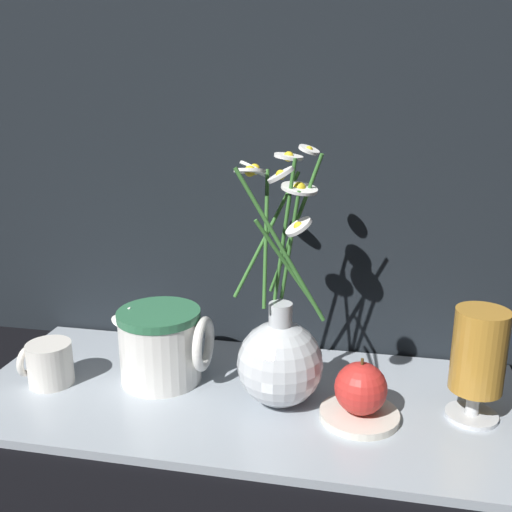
% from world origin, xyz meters
% --- Properties ---
extents(ground_plane, '(6.00, 6.00, 0.00)m').
position_xyz_m(ground_plane, '(0.00, 0.00, 0.00)').
color(ground_plane, black).
extents(shelf, '(0.78, 0.34, 0.01)m').
position_xyz_m(shelf, '(0.00, 0.00, 0.01)').
color(shelf, '#9EA8B2').
rests_on(shelf, ground_plane).
extents(backdrop_wall, '(1.28, 0.02, 1.10)m').
position_xyz_m(backdrop_wall, '(0.00, 0.18, 0.55)').
color(backdrop_wall, black).
rests_on(backdrop_wall, ground_plane).
extents(vase_with_flowers, '(0.15, 0.23, 0.35)m').
position_xyz_m(vase_with_flowers, '(0.05, -0.01, 0.08)').
color(vase_with_flowers, silver).
rests_on(vase_with_flowers, shelf).
extents(yellow_mug, '(0.08, 0.07, 0.06)m').
position_xyz_m(yellow_mug, '(-0.29, -0.02, 0.04)').
color(yellow_mug, silver).
rests_on(yellow_mug, shelf).
extents(ceramic_pitcher, '(0.15, 0.12, 0.12)m').
position_xyz_m(ceramic_pitcher, '(-0.13, 0.02, 0.07)').
color(ceramic_pitcher, white).
rests_on(ceramic_pitcher, shelf).
extents(tea_glass, '(0.07, 0.07, 0.15)m').
position_xyz_m(tea_glass, '(0.31, -0.00, 0.10)').
color(tea_glass, silver).
rests_on(tea_glass, shelf).
extents(saucer_plate, '(0.10, 0.10, 0.01)m').
position_xyz_m(saucer_plate, '(0.16, -0.03, 0.02)').
color(saucer_plate, silver).
rests_on(saucer_plate, shelf).
extents(orange_fruit, '(0.07, 0.07, 0.08)m').
position_xyz_m(orange_fruit, '(0.16, -0.03, 0.06)').
color(orange_fruit, red).
rests_on(orange_fruit, saucer_plate).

